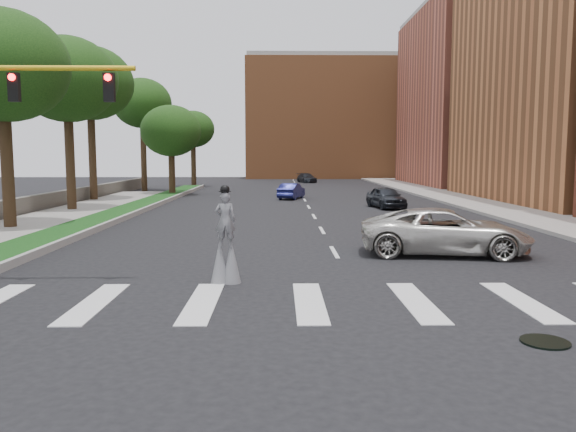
{
  "coord_description": "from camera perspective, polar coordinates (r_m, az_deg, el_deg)",
  "views": [
    {
      "loc": [
        -2.0,
        -12.17,
        3.52
      ],
      "look_at": [
        -1.74,
        4.6,
        1.7
      ],
      "focal_mm": 35.0,
      "sensor_mm": 36.0,
      "label": 1
    }
  ],
  "objects": [
    {
      "name": "ground_plane",
      "position": [
        12.82,
        8.26,
        -9.8
      ],
      "size": [
        160.0,
        160.0,
        0.0
      ],
      "primitive_type": "plane",
      "color": "black",
      "rests_on": "ground"
    },
    {
      "name": "grass_median",
      "position": [
        33.71,
        -17.24,
        0.13
      ],
      "size": [
        2.0,
        60.0,
        0.25
      ],
      "primitive_type": "cube",
      "color": "#113B11",
      "rests_on": "ground"
    },
    {
      "name": "median_curb",
      "position": [
        33.43,
        -15.52,
        0.16
      ],
      "size": [
        0.2,
        60.0,
        0.28
      ],
      "primitive_type": "cube",
      "color": "#959690",
      "rests_on": "ground"
    },
    {
      "name": "sidewalk_right",
      "position": [
        40.04,
        20.35,
        0.88
      ],
      "size": [
        5.0,
        90.0,
        0.18
      ],
      "primitive_type": "cube",
      "color": "gray",
      "rests_on": "ground"
    },
    {
      "name": "stone_wall",
      "position": [
        37.43,
        -24.51,
        1.08
      ],
      "size": [
        0.5,
        56.0,
        1.1
      ],
      "primitive_type": "cube",
      "color": "#524E46",
      "rests_on": "ground"
    },
    {
      "name": "manhole",
      "position": [
        11.86,
        24.65,
        -11.54
      ],
      "size": [
        0.9,
        0.9,
        0.04
      ],
      "primitive_type": "cylinder",
      "color": "black",
      "rests_on": "ground"
    },
    {
      "name": "building_far",
      "position": [
        70.69,
        19.34,
        11.1
      ],
      "size": [
        16.0,
        22.0,
        20.0
      ],
      "primitive_type": "cube",
      "color": "#B15741",
      "rests_on": "ground"
    },
    {
      "name": "building_backdrop",
      "position": [
        90.69,
        4.24,
        9.63
      ],
      "size": [
        26.0,
        14.0,
        18.0
      ],
      "primitive_type": "cube",
      "color": "#A65F34",
      "rests_on": "ground"
    },
    {
      "name": "stilt_performer",
      "position": [
        15.55,
        -6.37,
        -3.11
      ],
      "size": [
        0.84,
        0.53,
        2.72
      ],
      "rotation": [
        0.0,
        0.0,
        3.16
      ],
      "color": "black",
      "rests_on": "ground"
    },
    {
      "name": "suv_crossing",
      "position": [
        20.72,
        15.67,
        -1.52
      ],
      "size": [
        6.25,
        3.53,
        1.65
      ],
      "primitive_type": "imported",
      "rotation": [
        0.0,
        0.0,
        1.43
      ],
      "color": "beige",
      "rests_on": "ground"
    },
    {
      "name": "car_near",
      "position": [
        38.12,
        9.93,
        1.88
      ],
      "size": [
        2.38,
        4.45,
        1.44
      ],
      "primitive_type": "imported",
      "rotation": [
        0.0,
        0.0,
        0.17
      ],
      "color": "black",
      "rests_on": "ground"
    },
    {
      "name": "car_mid",
      "position": [
        45.51,
        0.35,
        2.55
      ],
      "size": [
        2.4,
        4.07,
        1.27
      ],
      "primitive_type": "imported",
      "rotation": [
        0.0,
        0.0,
        2.85
      ],
      "color": "navy",
      "rests_on": "ground"
    },
    {
      "name": "car_far",
      "position": [
        73.05,
        1.91,
        3.89
      ],
      "size": [
        2.78,
        4.45,
        1.2
      ],
      "primitive_type": "imported",
      "rotation": [
        0.0,
        0.0,
        0.28
      ],
      "color": "black",
      "rests_on": "ground"
    },
    {
      "name": "tree_2",
      "position": [
        29.59,
        -27.06,
        13.37
      ],
      "size": [
        6.04,
        6.04,
        10.18
      ],
      "color": "black",
      "rests_on": "ground"
    },
    {
      "name": "tree_3",
      "position": [
        37.76,
        -21.56,
        12.72
      ],
      "size": [
        6.13,
        6.13,
        10.75
      ],
      "color": "black",
      "rests_on": "ground"
    },
    {
      "name": "tree_4",
      "position": [
        45.5,
        -19.5,
        12.55
      ],
      "size": [
        6.46,
        6.46,
        11.64
      ],
      "color": "black",
      "rests_on": "ground"
    },
    {
      "name": "tree_5",
      "position": [
        57.25,
        -14.59,
        10.96
      ],
      "size": [
        5.67,
        5.67,
        10.97
      ],
      "color": "black",
      "rests_on": "ground"
    },
    {
      "name": "tree_6",
      "position": [
        50.44,
        -11.8,
        8.43
      ],
      "size": [
        5.25,
        5.25,
        7.88
      ],
      "color": "black",
      "rests_on": "ground"
    },
    {
      "name": "tree_7",
      "position": [
        64.11,
        -9.63,
        8.64
      ],
      "size": [
        4.81,
        4.81,
        8.47
      ],
      "color": "black",
      "rests_on": "ground"
    }
  ]
}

